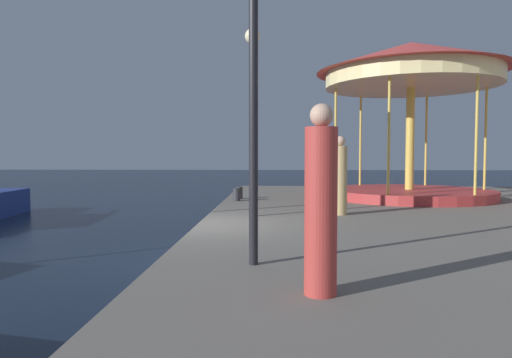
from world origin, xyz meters
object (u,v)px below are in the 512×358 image
object	(u,v)px
bollard_south	(239,193)
person_mid_promenade	(321,205)
carousel	(411,83)
person_near_carousel	(340,178)
lamp_post_near_edge	(253,27)
bollard_center	(237,195)
lamp_post_mid_promenade	(253,89)

from	to	relation	value
bollard_south	person_mid_promenade	distance (m)	10.54
carousel	person_near_carousel	distance (m)	6.08
lamp_post_near_edge	person_near_carousel	bearing A→B (deg)	69.87
bollard_south	person_near_carousel	xyz separation A→B (m)	(2.77, -3.98, 0.70)
bollard_center	person_near_carousel	world-z (taller)	person_near_carousel
bollard_center	person_mid_promenade	bearing A→B (deg)	-80.18
bollard_center	person_mid_promenade	size ratio (longest dim) A/B	0.20
lamp_post_mid_promenade	bollard_south	xyz separation A→B (m)	(-0.66, 4.34, -2.80)
carousel	person_mid_promenade	distance (m)	11.91
carousel	bollard_south	world-z (taller)	carousel
carousel	person_near_carousel	xyz separation A→B (m)	(-2.97, -4.39, -2.97)
lamp_post_near_edge	bollard_center	bearing A→B (deg)	96.24
lamp_post_near_edge	bollard_south	bearing A→B (deg)	95.61
lamp_post_near_edge	person_near_carousel	size ratio (longest dim) A/B	2.39
bollard_center	person_mid_promenade	xyz separation A→B (m)	(1.67, -9.65, 0.73)
carousel	bollard_south	bearing A→B (deg)	-175.93
bollard_center	bollard_south	xyz separation A→B (m)	(0.02, 0.73, 0.00)
carousel	bollard_center	world-z (taller)	carousel
lamp_post_near_edge	bollard_center	world-z (taller)	lamp_post_near_edge
carousel	person_mid_promenade	size ratio (longest dim) A/B	3.18
carousel	bollard_south	size ratio (longest dim) A/B	15.72
carousel	person_mid_promenade	bearing A→B (deg)	-110.76
bollard_center	person_mid_promenade	world-z (taller)	person_mid_promenade
bollard_south	person_mid_promenade	bearing A→B (deg)	-80.97
lamp_post_mid_promenade	lamp_post_near_edge	bearing A→B (deg)	-87.16
lamp_post_near_edge	bollard_south	size ratio (longest dim) A/B	11.49
bollard_center	bollard_south	bearing A→B (deg)	88.36
carousel	bollard_south	distance (m)	6.83
lamp_post_near_edge	bollard_south	distance (m)	9.61
carousel	lamp_post_mid_promenade	bearing A→B (deg)	-136.91
lamp_post_near_edge	bollard_center	xyz separation A→B (m)	(-0.92, 8.38, -2.91)
person_near_carousel	lamp_post_near_edge	bearing A→B (deg)	-110.13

